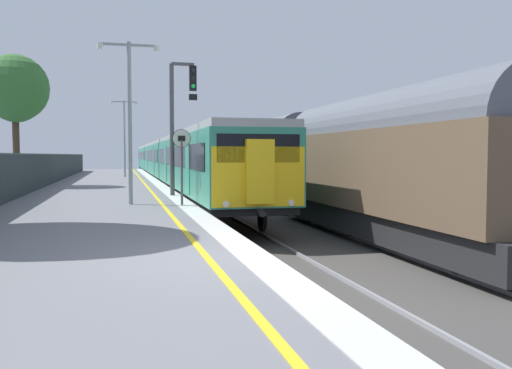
# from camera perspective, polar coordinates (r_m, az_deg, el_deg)

# --- Properties ---
(ground) EXTENTS (17.40, 110.00, 1.21)m
(ground) POSITION_cam_1_polar(r_m,az_deg,el_deg) (9.75, 12.65, -10.20)
(ground) COLOR slate
(commuter_train_at_platform) EXTENTS (2.83, 60.65, 3.81)m
(commuter_train_at_platform) POSITION_cam_1_polar(r_m,az_deg,el_deg) (44.77, -9.38, 2.65)
(commuter_train_at_platform) COLOR #2D846B
(commuter_train_at_platform) RESTS_ON ground
(freight_train_adjacent_track) EXTENTS (2.60, 54.99, 4.45)m
(freight_train_adjacent_track) POSITION_cam_1_polar(r_m,az_deg,el_deg) (36.35, -1.86, 2.83)
(freight_train_adjacent_track) COLOR #232326
(freight_train_adjacent_track) RESTS_ON ground
(signal_gantry) EXTENTS (1.10, 0.24, 5.31)m
(signal_gantry) POSITION_cam_1_polar(r_m,az_deg,el_deg) (21.87, -8.25, 7.52)
(signal_gantry) COLOR #47474C
(signal_gantry) RESTS_ON ground
(speed_limit_sign) EXTENTS (0.59, 0.08, 2.46)m
(speed_limit_sign) POSITION_cam_1_polar(r_m,az_deg,el_deg) (17.47, -7.90, 2.95)
(speed_limit_sign) COLOR #59595B
(speed_limit_sign) RESTS_ON ground
(platform_lamp_mid) EXTENTS (2.00, 0.20, 5.31)m
(platform_lamp_mid) POSITION_cam_1_polar(r_m,az_deg,el_deg) (18.23, -13.28, 7.88)
(platform_lamp_mid) COLOR #93999E
(platform_lamp_mid) RESTS_ON ground
(platform_lamp_far) EXTENTS (2.00, 0.20, 5.66)m
(platform_lamp_far) POSITION_cam_1_polar(r_m,az_deg,el_deg) (41.11, -13.80, 5.45)
(platform_lamp_far) COLOR #93999E
(platform_lamp_far) RESTS_ON ground
(background_tree_left) EXTENTS (3.51, 3.51, 6.92)m
(background_tree_left) POSITION_cam_1_polar(r_m,az_deg,el_deg) (31.31, -24.23, 9.05)
(background_tree_left) COLOR #473323
(background_tree_left) RESTS_ON ground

